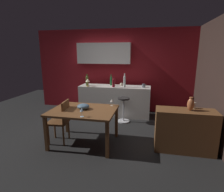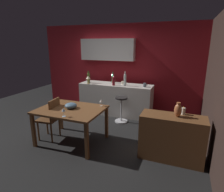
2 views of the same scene
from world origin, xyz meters
TOP-DOWN VIEW (x-y plane):
  - ground_plane at (0.00, 0.00)m, footprint 9.00×9.00m
  - wall_kitchen_back at (-0.06, 2.08)m, footprint 5.20×0.33m
  - wall_side_right at (2.55, 0.30)m, footprint 0.10×4.40m
  - dining_table at (-0.13, -0.43)m, footprint 1.30×1.00m
  - kitchen_counter at (0.15, 1.48)m, footprint 2.10×0.60m
  - sideboard_cabinet at (1.87, -0.31)m, footprint 1.10×0.44m
  - chair_near_window at (-0.61, -0.47)m, footprint 0.44×0.44m
  - bar_stool at (0.50, 0.96)m, footprint 0.34×0.34m
  - wine_glass_left at (0.38, -0.04)m, footprint 0.08×0.08m
  - wine_glass_right at (0.00, -0.84)m, footprint 0.07×0.07m
  - fruit_bowl at (-0.14, -0.40)m, footprint 0.25×0.25m
  - wine_bottle_clear at (0.46, 1.37)m, footprint 0.07×0.07m
  - wine_bottle_olive at (-0.68, 1.38)m, footprint 0.08×0.08m
  - wine_bottle_ruby at (0.15, 1.31)m, footprint 0.08×0.08m
  - wine_bottle_green at (0.01, 1.60)m, footprint 0.07×0.07m
  - cup_slate at (1.00, 1.42)m, footprint 0.12×0.08m
  - cup_cream at (0.34, 1.54)m, footprint 0.11×0.07m
  - counter_lamp at (-0.61, 1.24)m, footprint 0.13×0.13m
  - pillar_candle_tall at (2.01, -0.16)m, footprint 0.07×0.07m
  - vase_copper at (1.93, -0.31)m, footprint 0.12×0.12m

SIDE VIEW (x-z plane):
  - ground_plane at x=0.00m, z-range 0.00..0.00m
  - bar_stool at x=0.50m, z-range 0.02..0.70m
  - sideboard_cabinet at x=1.87m, z-range 0.00..0.82m
  - kitchen_counter at x=0.15m, z-range 0.00..0.90m
  - chair_near_window at x=-0.61m, z-range 0.04..0.95m
  - dining_table at x=-0.13m, z-range 0.29..1.03m
  - fruit_bowl at x=-0.14m, z-range 0.74..0.85m
  - wine_glass_left at x=0.38m, z-range 0.78..0.93m
  - wine_glass_right at x=0.00m, z-range 0.78..0.94m
  - pillar_candle_tall at x=2.01m, z-range 0.81..0.95m
  - vase_copper at x=1.93m, z-range 0.81..1.07m
  - cup_cream at x=0.34m, z-range 0.90..0.99m
  - cup_slate at x=1.00m, z-range 0.90..1.01m
  - wine_bottle_ruby at x=0.15m, z-range 0.89..1.18m
  - wine_bottle_green at x=0.01m, z-range 0.88..1.22m
  - wine_bottle_olive at x=-0.68m, z-range 0.89..1.24m
  - counter_lamp at x=-0.61m, z-range 0.96..1.19m
  - wine_bottle_clear at x=0.46m, z-range 0.89..1.28m
  - wall_side_right at x=2.55m, z-range 0.00..2.60m
  - wall_kitchen_back at x=-0.06m, z-range 0.11..2.71m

